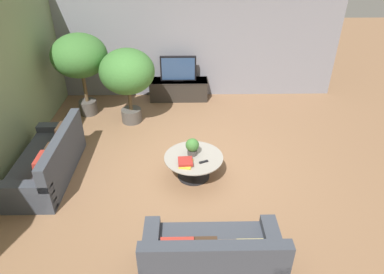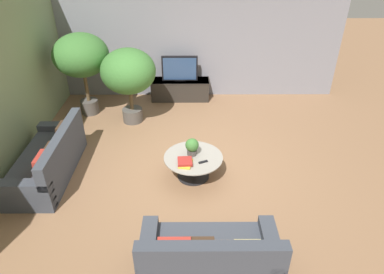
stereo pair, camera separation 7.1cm
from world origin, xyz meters
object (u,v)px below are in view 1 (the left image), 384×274
object	(u,v)px
coffee_table	(194,163)
potted_palm_tall	(80,58)
media_console	(179,89)
television	(178,69)
potted_palm_corner	(127,74)
couch_near_entry	(212,257)
couch_by_wall	(49,162)
potted_plant_tabletop	(192,146)

from	to	relation	value
coffee_table	potted_palm_tall	size ratio (longest dim) A/B	0.54
media_console	television	size ratio (longest dim) A/B	1.67
television	potted_palm_tall	size ratio (longest dim) A/B	0.47
potted_palm_corner	couch_near_entry	bearing A→B (deg)	-69.10
media_console	couch_near_entry	size ratio (longest dim) A/B	0.85
media_console	couch_by_wall	xyz separation A→B (m)	(-2.23, -3.16, 0.02)
couch_near_entry	potted_palm_corner	bearing A→B (deg)	-69.10
potted_palm_tall	potted_palm_corner	xyz separation A→B (m)	(1.07, -0.41, -0.22)
potted_palm_corner	potted_plant_tabletop	xyz separation A→B (m)	(1.34, -1.98, -0.56)
potted_palm_tall	potted_plant_tabletop	bearing A→B (deg)	-44.62
coffee_table	couch_by_wall	xyz separation A→B (m)	(-2.54, 0.07, -0.01)
couch_by_wall	potted_palm_corner	world-z (taller)	potted_palm_corner
coffee_table	couch_near_entry	xyz separation A→B (m)	(0.18, -2.00, -0.00)
potted_palm_corner	media_console	bearing A→B (deg)	48.06
potted_plant_tabletop	coffee_table	bearing A→B (deg)	-73.91
television	potted_plant_tabletop	distance (m)	3.17
potted_palm_tall	potted_plant_tabletop	xyz separation A→B (m)	(2.42, -2.38, -0.78)
television	coffee_table	xyz separation A→B (m)	(0.31, -3.23, -0.52)
television	potted_palm_tall	world-z (taller)	potted_palm_tall
couch_near_entry	potted_palm_tall	world-z (taller)	potted_palm_tall
television	potted_palm_corner	size ratio (longest dim) A/B	0.53
couch_by_wall	coffee_table	bearing A→B (deg)	88.41
media_console	couch_by_wall	bearing A→B (deg)	-125.29
media_console	potted_plant_tabletop	distance (m)	3.18
television	couch_by_wall	xyz separation A→B (m)	(-2.23, -3.15, -0.53)
coffee_table	potted_palm_tall	distance (m)	3.62
couch_near_entry	potted_palm_tall	xyz separation A→B (m)	(-2.62, 4.46, 1.08)
couch_near_entry	potted_palm_corner	distance (m)	4.42
coffee_table	potted_palm_corner	xyz separation A→B (m)	(-1.36, 2.05, 0.86)
couch_by_wall	potted_plant_tabletop	world-z (taller)	couch_by_wall
couch_by_wall	television	bearing A→B (deg)	144.70
couch_near_entry	potted_palm_tall	distance (m)	5.28
media_console	potted_plant_tabletop	bearing A→B (deg)	-84.80
coffee_table	television	bearing A→B (deg)	95.47
potted_plant_tabletop	couch_near_entry	bearing A→B (deg)	-84.35
couch_near_entry	potted_palm_tall	bearing A→B (deg)	-59.54
couch_by_wall	potted_palm_tall	distance (m)	2.62
coffee_table	couch_near_entry	distance (m)	2.00
coffee_table	potted_plant_tabletop	size ratio (longest dim) A/B	3.28
couch_by_wall	couch_near_entry	distance (m)	3.42
potted_palm_tall	couch_by_wall	bearing A→B (deg)	-92.53
coffee_table	potted_palm_corner	distance (m)	2.61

